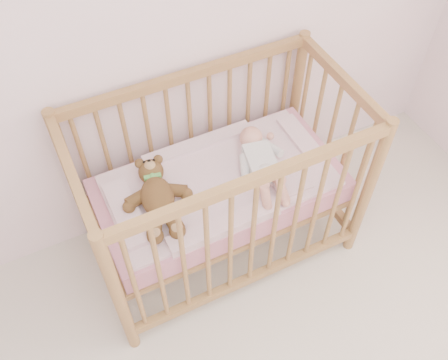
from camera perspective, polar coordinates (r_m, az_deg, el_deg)
wall_back at (r=2.15m, az=-14.13°, el=17.85°), size 4.00×0.02×2.70m
crib at (r=2.51m, az=-0.50°, el=-0.93°), size 1.36×0.76×1.00m
mattress at (r=2.52m, az=-0.50°, el=-1.14°), size 1.22×0.62×0.13m
blanket at (r=2.47m, az=-0.51°, el=-0.07°), size 1.10×0.58×0.06m
baby at (r=2.46m, az=4.18°, el=2.41°), size 0.35×0.57×0.13m
teddy_bear at (r=2.32m, az=-7.63°, el=-1.86°), size 0.43×0.54×0.14m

